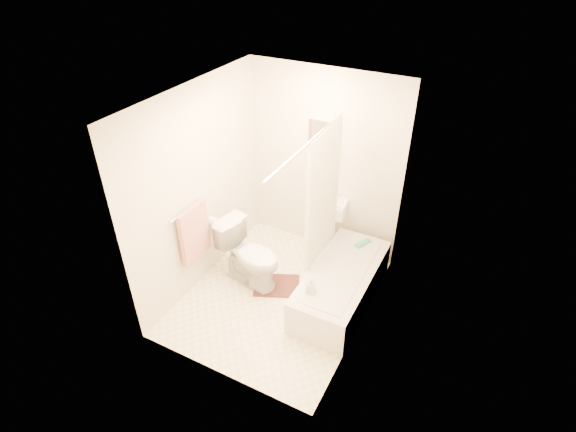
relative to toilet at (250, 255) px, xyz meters
The scene contains 17 objects.
floor 0.59m from the toilet, 13.19° to the right, with size 2.40×2.40×0.00m, color beige.
ceiling 2.05m from the toilet, 13.19° to the right, with size 2.40×2.40×0.00m, color white.
wall_back 1.43m from the toilet, 68.79° to the left, with size 2.00×0.02×2.40m, color beige.
wall_left 0.99m from the toilet, behind, with size 0.02×2.40×2.40m, color beige.
wall_right 1.64m from the toilet, ahead, with size 0.02×2.40×2.40m, color beige.
mirror 1.60m from the toilet, 68.44° to the left, with size 0.40×0.03×0.55m, color white.
curtain_rod 1.76m from the toilet, ahead, with size 0.03×0.03×1.70m, color silver.
shower_curtain 1.17m from the toilet, 28.83° to the left, with size 0.04×0.80×1.55m, color silver.
towel_bar 0.95m from the toilet, 146.72° to the right, with size 0.02×0.02×0.60m, color silver.
towel 0.72m from the toilet, 145.18° to the right, with size 0.06×0.45×0.66m, color #CC7266.
toilet_paper 0.59m from the toilet, behind, with size 0.12×0.12×0.11m, color white.
toilet is the anchor object (origin of this frame).
sink 1.12m from the toilet, 58.76° to the left, with size 0.45×0.36×0.87m, color white, non-canonical shape.
bathtub 1.12m from the toilet, 10.40° to the left, with size 0.67×1.54×0.43m, color silver, non-canonical shape.
bath_mat 0.50m from the toilet, ahead, with size 0.54×0.41×0.02m, color #552F1F.
soap_bottle 0.97m from the toilet, 16.74° to the right, with size 0.09×0.09×0.20m, color silver.
scrub_brush 1.37m from the toilet, 34.00° to the left, with size 0.06×0.21×0.04m, color #3CBC78.
Camera 1 is at (1.89, -3.39, 3.75)m, focal length 28.00 mm.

